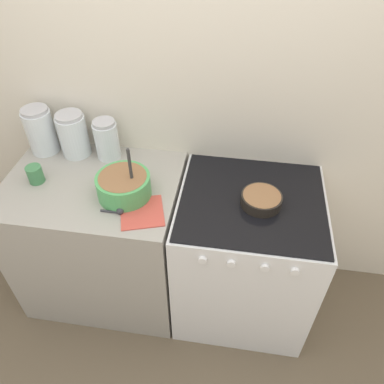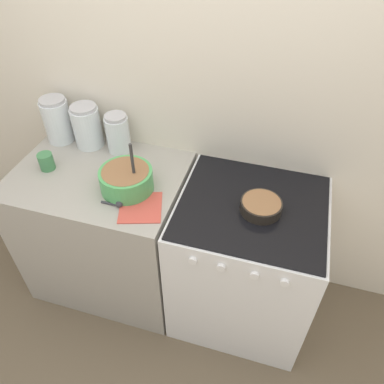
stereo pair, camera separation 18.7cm
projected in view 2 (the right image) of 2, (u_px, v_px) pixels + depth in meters
ground_plane at (164, 335)px, 2.32m from camera, size 12.00×12.00×0.00m
wall_back at (198, 107)px, 2.03m from camera, size 4.88×0.05×2.40m
countertop_cabinet at (109, 230)px, 2.36m from camera, size 0.94×0.70×0.91m
stove at (244, 261)px, 2.18m from camera, size 0.76×0.71×0.91m
mixing_bowl at (126, 179)px, 1.92m from camera, size 0.27×0.27×0.29m
baking_pan at (261, 206)px, 1.82m from camera, size 0.20×0.20×0.06m
storage_jar_left at (58, 123)px, 2.22m from camera, size 0.16×0.16×0.27m
storage_jar_middle at (88, 129)px, 2.19m from camera, size 0.16×0.16×0.26m
storage_jar_right at (118, 136)px, 2.15m from camera, size 0.14×0.14×0.23m
tin_can at (46, 161)px, 2.06m from camera, size 0.08×0.08×0.10m
recipe_page at (141, 207)px, 1.86m from camera, size 0.26×0.27×0.01m
measuring_spoon at (117, 204)px, 1.86m from camera, size 0.12×0.04×0.04m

